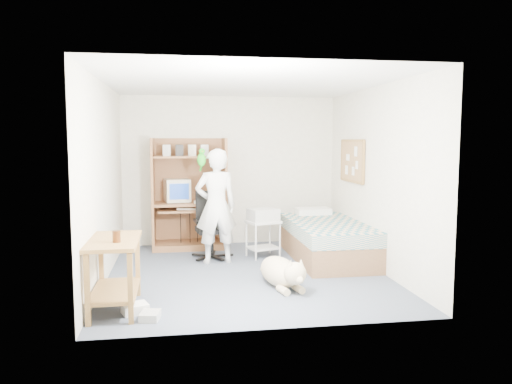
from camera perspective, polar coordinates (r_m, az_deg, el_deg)
The scene contains 21 objects.
floor at distance 6.74m, azimuth -1.13°, elevation -9.26°, with size 4.00×4.00×0.00m, color #404957.
wall_back at distance 8.51m, azimuth -2.98°, elevation 2.45°, with size 3.60×0.02×2.50m, color beige.
wall_right at distance 7.00m, azimuth 13.61°, elevation 1.53°, with size 0.02×4.00×2.50m, color beige.
wall_left at distance 6.53m, azimuth -17.00°, elevation 1.13°, with size 0.02×4.00×2.50m, color beige.
ceiling at distance 6.55m, azimuth -1.17°, elevation 12.35°, with size 3.60×4.00×0.02m, color white.
computer_hutch at distance 8.24m, azimuth -7.62°, elevation -0.70°, with size 1.20×0.63×1.80m.
bed at distance 7.54m, azimuth 8.10°, elevation -5.43°, with size 1.02×2.02×0.66m.
side_desk at distance 5.44m, azimuth -15.89°, elevation -7.86°, with size 0.50×1.00×0.75m.
corkboard at distance 7.82m, azimuth 10.93°, elevation 3.51°, with size 0.04×0.94×0.66m.
office_chair at distance 7.55m, azimuth -5.17°, elevation -4.87°, with size 0.56×0.56×0.99m.
person at distance 7.18m, azimuth -4.58°, elevation -1.63°, with size 0.60×0.39×1.65m, color white.
parrot at distance 7.12m, azimuth -6.24°, elevation 3.82°, with size 0.12×0.21×0.33m.
dog at distance 6.10m, azimuth 2.93°, elevation -9.09°, with size 0.53×1.13×0.43m.
printer_cart at distance 7.59m, azimuth 0.81°, elevation -4.68°, with size 0.56×0.50×0.56m.
printer at distance 7.54m, azimuth 0.82°, elevation -2.60°, with size 0.42×0.32×0.18m, color #B6B7B2.
crt_monitor at distance 8.23m, azimuth -9.01°, elevation 0.20°, with size 0.45×0.47×0.37m.
keyboard at distance 8.11m, azimuth -7.40°, elevation -1.89°, with size 0.45×0.16×0.03m, color beige.
pencil_cup at distance 8.17m, azimuth -5.48°, elevation -0.74°, with size 0.08×0.08×0.12m, color gold.
drink_glass at distance 5.21m, azimuth -15.66°, elevation -4.91°, with size 0.08×0.08×0.12m, color #3F1E0A.
floor_box_a at distance 5.40m, azimuth -13.66°, elevation -12.82°, with size 0.25×0.20×0.10m, color white.
floor_box_b at distance 5.19m, azimuth -12.02°, elevation -13.67°, with size 0.18×0.22×0.08m, color #B4B4AF.
Camera 1 is at (-0.88, -6.45, 1.78)m, focal length 35.00 mm.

